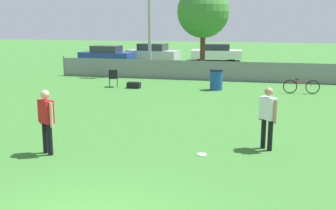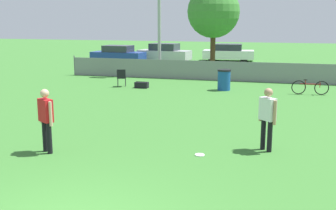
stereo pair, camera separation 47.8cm
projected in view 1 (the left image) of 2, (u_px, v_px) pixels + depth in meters
name	position (u px, v px, depth m)	size (l,w,h in m)	color
fence_backline	(216.00, 71.00, 23.82)	(18.94, 0.07, 1.21)	gray
light_pole	(149.00, 1.00, 25.04)	(0.90, 0.36, 7.45)	#9E9EA3
tree_near_pole	(203.00, 12.00, 26.38)	(3.28, 3.28, 5.53)	#4C331E
player_defender_red	(46.00, 117.00, 10.67)	(0.53, 0.42, 1.67)	black
player_receiver_white	(268.00, 114.00, 11.05)	(0.47, 0.47, 1.67)	black
frisbee_disc	(202.00, 154.00, 10.77)	(0.25, 0.25, 0.03)	white
folding_chair_sideline	(113.00, 77.00, 21.48)	(0.56, 0.56, 0.91)	#333338
bicycle_sideline	(301.00, 86.00, 19.63)	(1.66, 0.44, 0.70)	black
trash_bin	(216.00, 79.00, 20.66)	(0.65, 0.65, 1.02)	#194C99
gear_bag_sideline	(134.00, 85.00, 21.24)	(0.66, 0.36, 0.32)	black
parked_car_blue	(106.00, 55.00, 33.41)	(4.32, 1.97, 1.39)	black
parked_car_silver	(153.00, 53.00, 34.64)	(4.45, 2.16, 1.48)	black
parked_car_white	(216.00, 53.00, 35.25)	(4.30, 2.10, 1.41)	black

